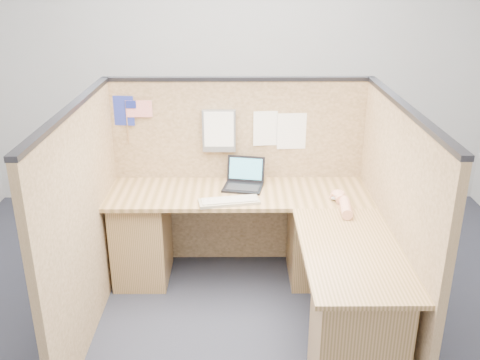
{
  "coord_description": "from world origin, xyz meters",
  "views": [
    {
      "loc": [
        -0.01,
        -3.0,
        2.3
      ],
      "look_at": [
        0.01,
        0.5,
        0.9
      ],
      "focal_mm": 40.0,
      "sensor_mm": 36.0,
      "label": 1
    }
  ],
  "objects_px": {
    "keyboard": "(229,201)",
    "l_desk": "(265,258)",
    "mouse": "(338,197)",
    "laptop": "(243,180)"
  },
  "relations": [
    {
      "from": "keyboard",
      "to": "l_desk",
      "type": "bearing_deg",
      "value": -47.41
    },
    {
      "from": "laptop",
      "to": "l_desk",
      "type": "bearing_deg",
      "value": -62.57
    },
    {
      "from": "laptop",
      "to": "keyboard",
      "type": "bearing_deg",
      "value": -96.65
    },
    {
      "from": "keyboard",
      "to": "mouse",
      "type": "bearing_deg",
      "value": -6.93
    },
    {
      "from": "laptop",
      "to": "keyboard",
      "type": "relative_size",
      "value": 0.73
    },
    {
      "from": "l_desk",
      "to": "mouse",
      "type": "xyz_separation_m",
      "value": [
        0.53,
        0.24,
        0.36
      ]
    },
    {
      "from": "laptop",
      "to": "mouse",
      "type": "bearing_deg",
      "value": -10.74
    },
    {
      "from": "laptop",
      "to": "mouse",
      "type": "distance_m",
      "value": 0.74
    },
    {
      "from": "keyboard",
      "to": "mouse",
      "type": "height_order",
      "value": "mouse"
    },
    {
      "from": "mouse",
      "to": "laptop",
      "type": "bearing_deg",
      "value": 158.44
    }
  ]
}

